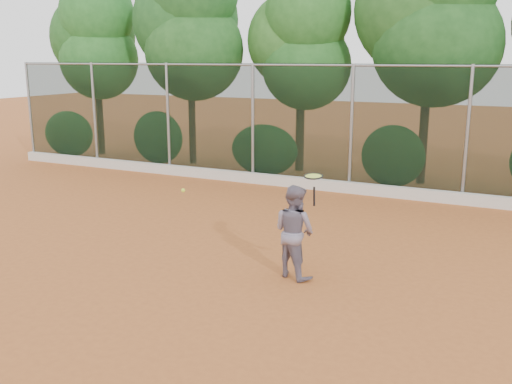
% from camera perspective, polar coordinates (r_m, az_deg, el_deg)
% --- Properties ---
extents(ground, '(80.00, 80.00, 0.00)m').
position_cam_1_polar(ground, '(9.95, -2.53, -8.22)').
color(ground, '#AE5C29').
rests_on(ground, ground).
extents(concrete_curb, '(24.00, 0.20, 0.30)m').
position_cam_1_polar(concrete_curb, '(15.98, 9.11, 0.47)').
color(concrete_curb, silver).
rests_on(concrete_curb, ground).
extents(tennis_player, '(0.94, 0.84, 1.60)m').
position_cam_1_polar(tennis_player, '(9.63, 3.85, -3.95)').
color(tennis_player, slate).
rests_on(tennis_player, ground).
extents(chainlink_fence, '(24.09, 0.09, 3.50)m').
position_cam_1_polar(chainlink_fence, '(15.87, 9.52, 6.63)').
color(chainlink_fence, black).
rests_on(chainlink_fence, ground).
extents(foliage_backdrop, '(23.70, 3.63, 7.55)m').
position_cam_1_polar(foliage_backdrop, '(17.84, 9.97, 15.51)').
color(foliage_backdrop, '#45311A').
rests_on(foliage_backdrop, ground).
extents(tennis_racket, '(0.36, 0.36, 0.54)m').
position_cam_1_polar(tennis_racket, '(9.25, 5.77, 1.35)').
color(tennis_racket, black).
rests_on(tennis_racket, ground).
extents(tennis_ball_in_flight, '(0.07, 0.07, 0.07)m').
position_cam_1_polar(tennis_ball_in_flight, '(9.86, -7.30, 0.17)').
color(tennis_ball_in_flight, '#CFEF36').
rests_on(tennis_ball_in_flight, ground).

